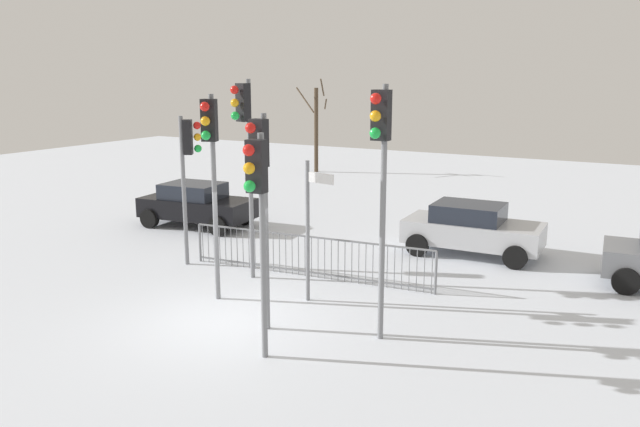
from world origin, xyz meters
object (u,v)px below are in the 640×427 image
traffic_light_mid_right (381,157)px  direction_sign_post (310,224)px  traffic_light_rear_right (260,175)px  traffic_light_rear_left (258,197)px  car_silver_trailing (472,228)px  traffic_light_mid_left (245,135)px  traffic_light_foreground_right (211,152)px  bare_tree_centre (316,127)px  traffic_light_foreground_left (188,157)px  car_black_far (196,204)px

traffic_light_mid_right → direction_sign_post: 3.13m
traffic_light_rear_right → traffic_light_rear_left: size_ratio=1.06×
traffic_light_rear_right → direction_sign_post: traffic_light_rear_right is taller
traffic_light_rear_right → car_silver_trailing: size_ratio=1.12×
traffic_light_mid_left → traffic_light_foreground_right: traffic_light_mid_left is taller
traffic_light_rear_right → bare_tree_centre: bearing=-61.5°
traffic_light_mid_right → bare_tree_centre: size_ratio=1.01×
traffic_light_mid_left → traffic_light_rear_left: bearing=144.4°
traffic_light_rear_right → traffic_light_foreground_left: (-4.26, 2.88, -0.24)m
traffic_light_foreground_right → traffic_light_mid_right: (4.11, -0.25, 0.17)m
traffic_light_foreground_right → direction_sign_post: size_ratio=1.44×
direction_sign_post → car_black_far: (-6.97, 4.42, -1.03)m
traffic_light_foreground_left → direction_sign_post: size_ratio=1.24×
traffic_light_foreground_right → traffic_light_rear_left: size_ratio=1.14×
traffic_light_rear_right → traffic_light_foreground_right: (-1.91, 0.92, 0.22)m
traffic_light_mid_left → traffic_light_foreground_right: bearing=116.1°
traffic_light_mid_left → traffic_light_foreground_right: (0.29, -1.67, -0.22)m
traffic_light_foreground_right → direction_sign_post: (1.87, 1.03, -1.60)m
traffic_light_foreground_left → car_black_far: size_ratio=1.01×
direction_sign_post → traffic_light_mid_left: bearing=175.6°
traffic_light_foreground_right → traffic_light_foreground_left: 3.09m
traffic_light_rear_right → traffic_light_mid_right: (2.20, 0.67, 0.39)m
direction_sign_post → traffic_light_rear_left: bearing=-64.1°
traffic_light_rear_left → traffic_light_foreground_left: traffic_light_rear_left is taller
traffic_light_mid_right → direction_sign_post: (-2.24, 1.28, -1.77)m
traffic_light_mid_left → bare_tree_centre: (-7.31, 16.45, -1.25)m
traffic_light_rear_right → car_black_far: bearing=-40.3°
traffic_light_rear_right → car_black_far: size_ratio=1.10×
car_black_far → traffic_light_mid_right: bearing=-37.3°
traffic_light_rear_left → direction_sign_post: traffic_light_rear_left is taller
bare_tree_centre → car_black_far: bearing=-78.9°
bare_tree_centre → traffic_light_rear_right: bearing=-63.5°
direction_sign_post → bare_tree_centre: size_ratio=0.66×
traffic_light_mid_left → traffic_light_rear_right: bearing=146.7°
traffic_light_rear_right → traffic_light_mid_right: size_ratio=0.89×
direction_sign_post → car_black_far: 8.32m
traffic_light_rear_right → direction_sign_post: size_ratio=1.35×
traffic_light_foreground_left → bare_tree_centre: (-5.25, 16.16, -0.57)m
traffic_light_rear_right → car_silver_trailing: bearing=-103.6°
bare_tree_centre → traffic_light_foreground_left: bearing=-72.0°
traffic_light_mid_left → traffic_light_foreground_left: size_ratio=1.24×
direction_sign_post → traffic_light_rear_right: bearing=-76.5°
traffic_light_mid_left → traffic_light_rear_left: size_ratio=1.21×
traffic_light_foreground_left → car_black_far: bearing=-174.4°
direction_sign_post → car_silver_trailing: 6.01m
traffic_light_foreground_right → car_black_far: (-5.10, 5.45, -2.62)m
bare_tree_centre → traffic_light_mid_right: bearing=-57.5°
traffic_light_rear_right → bare_tree_centre: (-9.51, 19.04, -0.81)m
traffic_light_mid_left → traffic_light_rear_left: (2.91, -3.71, -0.62)m
traffic_light_foreground_left → traffic_light_mid_left: bearing=49.3°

